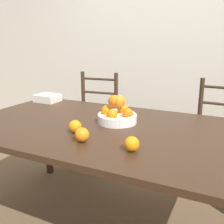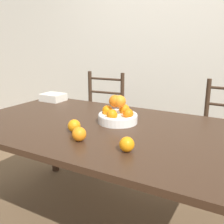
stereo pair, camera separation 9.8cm
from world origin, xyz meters
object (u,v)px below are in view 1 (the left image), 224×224
object	(u,v)px
orange_loose_2	(75,126)
chair_right	(218,140)
fruit_bowl	(117,114)
orange_loose_1	(132,144)
book_stack	(48,98)
chair_left	(95,122)
orange_loose_0	(82,135)

from	to	relation	value
orange_loose_2	chair_right	bearing A→B (deg)	54.62
fruit_bowl	chair_right	bearing A→B (deg)	51.40
fruit_bowl	orange_loose_1	bearing A→B (deg)	-56.56
orange_loose_1	chair_right	bearing A→B (deg)	73.53
book_stack	fruit_bowl	bearing A→B (deg)	-19.92
chair_right	fruit_bowl	bearing A→B (deg)	-126.66
chair_left	chair_right	xyz separation A→B (m)	(1.21, 0.00, 0.00)
fruit_bowl	book_stack	size ratio (longest dim) A/B	1.31
orange_loose_2	chair_left	xyz separation A→B (m)	(-0.47, 1.05, -0.33)
orange_loose_1	orange_loose_2	bearing A→B (deg)	165.26
fruit_bowl	orange_loose_2	world-z (taller)	fruit_bowl
orange_loose_0	orange_loose_1	distance (m)	0.29
fruit_bowl	book_stack	xyz separation A→B (m)	(-0.83, 0.30, -0.02)
book_stack	chair_right	bearing A→B (deg)	17.65
orange_loose_0	book_stack	xyz separation A→B (m)	(-0.80, 0.70, -0.01)
fruit_bowl	chair_left	world-z (taller)	chair_left
orange_loose_1	chair_left	world-z (taller)	chair_left
chair_right	orange_loose_2	bearing A→B (deg)	-123.44
orange_loose_0	chair_left	world-z (taller)	chair_left
orange_loose_0	orange_loose_2	distance (m)	0.15
book_stack	chair_left	bearing A→B (deg)	64.03
fruit_bowl	book_stack	bearing A→B (deg)	160.08
fruit_bowl	chair_left	xyz separation A→B (m)	(-0.61, 0.76, -0.35)
orange_loose_2	chair_right	size ratio (longest dim) A/B	0.08
chair_left	orange_loose_2	bearing A→B (deg)	-71.73
orange_loose_0	chair_right	size ratio (longest dim) A/B	0.08
chair_right	book_stack	xyz separation A→B (m)	(-1.43, -0.46, 0.32)
chair_right	book_stack	bearing A→B (deg)	-160.41
orange_loose_0	book_stack	size ratio (longest dim) A/B	0.39
orange_loose_0	book_stack	bearing A→B (deg)	139.02
orange_loose_1	book_stack	xyz separation A→B (m)	(-1.09, 0.70, -0.01)
chair_right	book_stack	distance (m)	1.54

